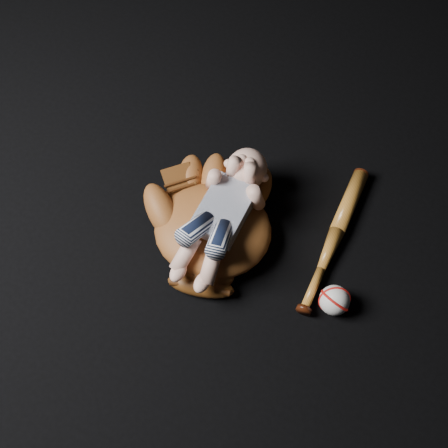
# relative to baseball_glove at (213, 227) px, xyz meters

# --- Properties ---
(baseball_glove) EXTENTS (0.47, 0.51, 0.13)m
(baseball_glove) POSITION_rel_baseball_glove_xyz_m (0.00, 0.00, 0.00)
(baseball_glove) COLOR brown
(baseball_glove) RESTS_ON ground
(newborn_baby) EXTENTS (0.19, 0.40, 0.16)m
(newborn_baby) POSITION_rel_baseball_glove_xyz_m (0.02, -0.00, 0.06)
(newborn_baby) COLOR #EFB29A
(newborn_baby) RESTS_ON baseball_glove
(baseball_bat) EXTENTS (0.04, 0.45, 0.04)m
(baseball_bat) POSITION_rel_baseball_glove_xyz_m (0.29, 0.13, -0.05)
(baseball_bat) COLOR #B46D22
(baseball_bat) RESTS_ON ground
(baseball) EXTENTS (0.08, 0.08, 0.08)m
(baseball) POSITION_rel_baseball_glove_xyz_m (0.35, -0.04, -0.03)
(baseball) COLOR white
(baseball) RESTS_ON ground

